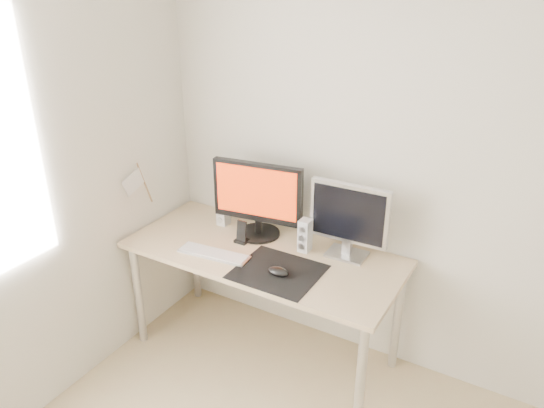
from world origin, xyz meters
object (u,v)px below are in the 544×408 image
at_px(desk, 263,263).
at_px(mouse, 278,272).
at_px(speaker_right, 305,235).
at_px(phone_dock, 242,236).
at_px(second_monitor, 349,217).
at_px(speaker_left, 223,210).
at_px(main_monitor, 258,197).
at_px(keyboard, 214,254).

bearing_deg(desk, mouse, -41.34).
xyz_separation_m(speaker_right, phone_dock, (-0.37, -0.10, -0.06)).
relative_size(second_monitor, speaker_left, 2.29).
bearing_deg(speaker_right, phone_dock, -165.19).
distance_m(speaker_left, speaker_right, 0.60).
xyz_separation_m(main_monitor, speaker_left, (-0.27, 0.02, -0.16)).
relative_size(desk, second_monitor, 3.55).
distance_m(desk, keyboard, 0.29).
distance_m(mouse, main_monitor, 0.52).
distance_m(speaker_right, phone_dock, 0.38).
bearing_deg(main_monitor, phone_dock, -107.18).
bearing_deg(speaker_left, phone_dock, -31.29).
distance_m(main_monitor, phone_dock, 0.25).
bearing_deg(phone_dock, speaker_right, 14.81).
distance_m(speaker_left, keyboard, 0.39).
relative_size(keyboard, phone_dock, 3.12).
distance_m(speaker_right, keyboard, 0.53).
distance_m(speaker_left, phone_dock, 0.27).
relative_size(speaker_left, phone_dock, 1.43).
relative_size(mouse, speaker_left, 0.62).
bearing_deg(phone_dock, main_monitor, 72.82).
bearing_deg(main_monitor, speaker_right, -4.39).
bearing_deg(keyboard, desk, 37.97).
bearing_deg(second_monitor, keyboard, -150.39).
bearing_deg(phone_dock, mouse, -29.75).
bearing_deg(speaker_left, mouse, -30.35).
bearing_deg(main_monitor, keyboard, -106.06).
relative_size(mouse, phone_dock, 0.88).
bearing_deg(phone_dock, second_monitor, 15.58).
bearing_deg(keyboard, speaker_left, 116.46).
relative_size(main_monitor, speaker_left, 2.80).
distance_m(desk, second_monitor, 0.57).
relative_size(second_monitor, speaker_right, 2.29).
relative_size(second_monitor, keyboard, 1.05).
relative_size(mouse, desk, 0.08).
xyz_separation_m(desk, speaker_left, (-0.39, 0.17, 0.18)).
height_order(mouse, speaker_right, speaker_right).
bearing_deg(desk, second_monitor, 24.68).
distance_m(second_monitor, phone_dock, 0.65).
xyz_separation_m(speaker_right, keyboard, (-0.42, -0.30, -0.09)).
distance_m(second_monitor, speaker_right, 0.28).
height_order(desk, speaker_left, speaker_left).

